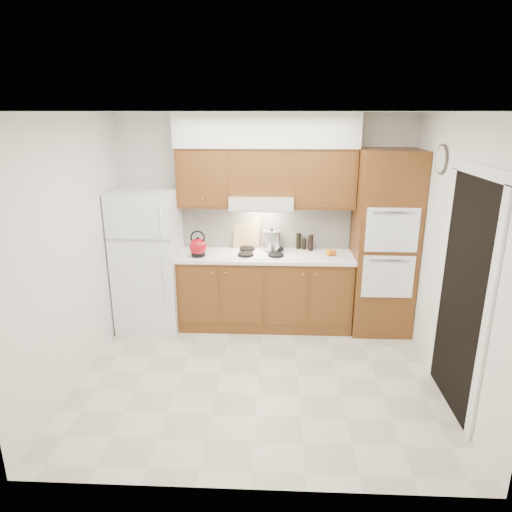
% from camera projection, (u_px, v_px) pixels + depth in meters
% --- Properties ---
extents(floor, '(3.60, 3.60, 0.00)m').
position_uv_depth(floor, '(259.00, 375.00, 4.71)').
color(floor, beige).
rests_on(floor, ground).
extents(ceiling, '(3.60, 3.60, 0.00)m').
position_uv_depth(ceiling, '(260.00, 112.00, 3.93)').
color(ceiling, white).
rests_on(ceiling, wall_back).
extents(wall_back, '(3.60, 0.02, 2.60)m').
position_uv_depth(wall_back, '(264.00, 220.00, 5.75)').
color(wall_back, silver).
rests_on(wall_back, floor).
extents(wall_left, '(0.02, 3.00, 2.60)m').
position_uv_depth(wall_left, '(73.00, 253.00, 4.40)').
color(wall_left, silver).
rests_on(wall_left, floor).
extents(wall_right, '(0.02, 3.00, 2.60)m').
position_uv_depth(wall_right, '(452.00, 258.00, 4.24)').
color(wall_right, silver).
rests_on(wall_right, floor).
extents(fridge, '(0.75, 0.72, 1.72)m').
position_uv_depth(fridge, '(149.00, 260.00, 5.60)').
color(fridge, white).
rests_on(fridge, floor).
extents(base_cabinets, '(2.11, 0.60, 0.90)m').
position_uv_depth(base_cabinets, '(265.00, 291.00, 5.72)').
color(base_cabinets, brown).
rests_on(base_cabinets, floor).
extents(countertop, '(2.13, 0.62, 0.04)m').
position_uv_depth(countertop, '(265.00, 256.00, 5.57)').
color(countertop, white).
rests_on(countertop, base_cabinets).
extents(backsplash, '(2.11, 0.03, 0.56)m').
position_uv_depth(backsplash, '(266.00, 226.00, 5.76)').
color(backsplash, white).
rests_on(backsplash, countertop).
extents(oven_cabinet, '(0.70, 0.65, 2.20)m').
position_uv_depth(oven_cabinet, '(384.00, 243.00, 5.44)').
color(oven_cabinet, brown).
rests_on(oven_cabinet, floor).
extents(upper_cab_left, '(0.63, 0.33, 0.70)m').
position_uv_depth(upper_cab_left, '(204.00, 177.00, 5.46)').
color(upper_cab_left, brown).
rests_on(upper_cab_left, wall_back).
extents(upper_cab_right, '(0.73, 0.33, 0.70)m').
position_uv_depth(upper_cab_right, '(324.00, 178.00, 5.40)').
color(upper_cab_right, brown).
rests_on(upper_cab_right, wall_back).
extents(range_hood, '(0.75, 0.45, 0.15)m').
position_uv_depth(range_hood, '(262.00, 202.00, 5.45)').
color(range_hood, silver).
rests_on(range_hood, wall_back).
extents(upper_cab_over_hood, '(0.75, 0.33, 0.55)m').
position_uv_depth(upper_cab_over_hood, '(262.00, 171.00, 5.41)').
color(upper_cab_over_hood, brown).
rests_on(upper_cab_over_hood, range_hood).
extents(soffit, '(2.13, 0.36, 0.40)m').
position_uv_depth(soffit, '(266.00, 130.00, 5.25)').
color(soffit, silver).
rests_on(soffit, wall_back).
extents(cooktop, '(0.74, 0.50, 0.01)m').
position_uv_depth(cooktop, '(261.00, 253.00, 5.58)').
color(cooktop, white).
rests_on(cooktop, countertop).
extents(doorway, '(0.02, 0.90, 2.10)m').
position_uv_depth(doorway, '(462.00, 297.00, 3.98)').
color(doorway, black).
rests_on(doorway, floor).
extents(wall_clock, '(0.02, 0.30, 0.30)m').
position_uv_depth(wall_clock, '(442.00, 159.00, 4.51)').
color(wall_clock, '#3F3833').
rests_on(wall_clock, wall_right).
extents(kettle, '(0.27, 0.27, 0.21)m').
position_uv_depth(kettle, '(198.00, 247.00, 5.45)').
color(kettle, maroon).
rests_on(kettle, countertop).
extents(cutting_board, '(0.34, 0.14, 0.43)m').
position_uv_depth(cutting_board, '(246.00, 233.00, 5.76)').
color(cutting_board, tan).
rests_on(cutting_board, countertop).
extents(stock_pot, '(0.22, 0.22, 0.23)m').
position_uv_depth(stock_pot, '(272.00, 240.00, 5.64)').
color(stock_pot, silver).
rests_on(stock_pot, cooktop).
extents(condiment_a, '(0.07, 0.07, 0.20)m').
position_uv_depth(condiment_a, '(298.00, 241.00, 5.76)').
color(condiment_a, black).
rests_on(condiment_a, countertop).
extents(condiment_b, '(0.08, 0.08, 0.20)m').
position_uv_depth(condiment_b, '(311.00, 243.00, 5.69)').
color(condiment_b, black).
rests_on(condiment_b, countertop).
extents(condiment_c, '(0.06, 0.06, 0.14)m').
position_uv_depth(condiment_c, '(304.00, 244.00, 5.74)').
color(condiment_c, black).
rests_on(condiment_c, countertop).
extents(orange_near, '(0.09, 0.09, 0.09)m').
position_uv_depth(orange_near, '(329.00, 252.00, 5.50)').
color(orange_near, orange).
rests_on(orange_near, countertop).
extents(orange_far, '(0.09, 0.09, 0.07)m').
position_uv_depth(orange_far, '(334.00, 253.00, 5.50)').
color(orange_far, orange).
rests_on(orange_far, countertop).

